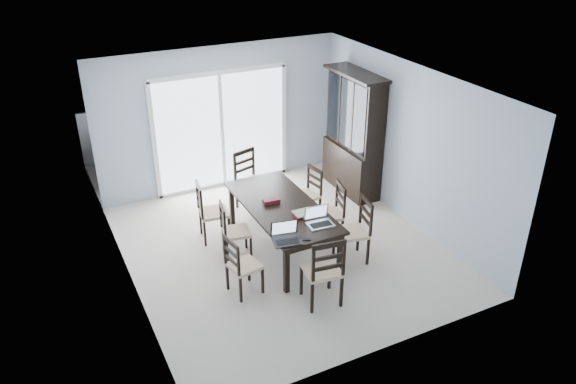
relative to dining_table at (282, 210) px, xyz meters
name	(u,v)px	position (x,y,z in m)	size (l,w,h in m)	color
floor	(282,248)	(0.00, 0.00, -0.67)	(5.00, 5.00, 0.00)	#BDB4A2
ceiling	(281,83)	(0.00, 0.00, 1.93)	(5.00, 5.00, 0.00)	white
back_wall	(221,118)	(0.00, 2.50, 0.63)	(4.50, 0.02, 2.60)	#A3B3C3
wall_left	(123,205)	(-2.25, 0.00, 0.63)	(0.02, 5.00, 2.60)	#A3B3C3
wall_right	(409,145)	(2.25, 0.00, 0.63)	(0.02, 5.00, 2.60)	#A3B3C3
balcony	(207,166)	(0.00, 3.50, -0.72)	(4.50, 2.00, 0.10)	gray
railing	(190,123)	(0.00, 4.50, -0.12)	(4.50, 0.06, 1.10)	#99999E
dining_table	(282,210)	(0.00, 0.00, 0.00)	(1.00, 2.20, 0.75)	black
china_hutch	(354,135)	(2.02, 1.25, 0.40)	(0.50, 1.38, 2.20)	black
sliding_door	(222,130)	(0.00, 2.48, 0.41)	(2.52, 0.05, 2.18)	silver
chair_left_near	(238,260)	(-1.00, -0.75, -0.13)	(0.45, 0.44, 1.02)	black
chair_left_mid	(230,225)	(-0.78, 0.13, -0.13)	(0.46, 0.45, 1.03)	black
chair_left_far	(207,206)	(-0.91, 0.76, -0.08)	(0.49, 0.48, 1.12)	black
chair_right_near	(358,223)	(0.87, -0.74, -0.07)	(0.51, 0.50, 1.14)	black
chair_right_mid	(334,206)	(0.84, -0.10, -0.09)	(0.50, 0.49, 1.09)	black
chair_right_far	(310,188)	(0.84, 0.68, -0.13)	(0.45, 0.44, 1.02)	black
chair_end_near	(325,265)	(-0.11, -1.47, -0.04)	(0.51, 0.52, 1.20)	black
chair_end_far	(249,173)	(0.09, 1.48, -0.05)	(0.56, 0.57, 1.18)	black
laptop_dark	(287,238)	(-0.38, -0.94, 0.14)	(0.42, 0.33, 0.26)	black
laptop_silver	(320,221)	(0.23, -0.75, 0.14)	(0.38, 0.28, 0.25)	#BBBBBE
book_stack	(303,214)	(0.15, -0.40, 0.10)	(0.30, 0.24, 0.05)	maroon
cell_phone	(307,239)	(-0.12, -1.00, 0.08)	(0.11, 0.05, 0.01)	black
game_box	(271,201)	(-0.10, 0.14, 0.11)	(0.25, 0.12, 0.06)	#480E1A
hot_tub	(167,149)	(-0.76, 3.59, -0.24)	(1.68, 1.50, 0.86)	maroon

